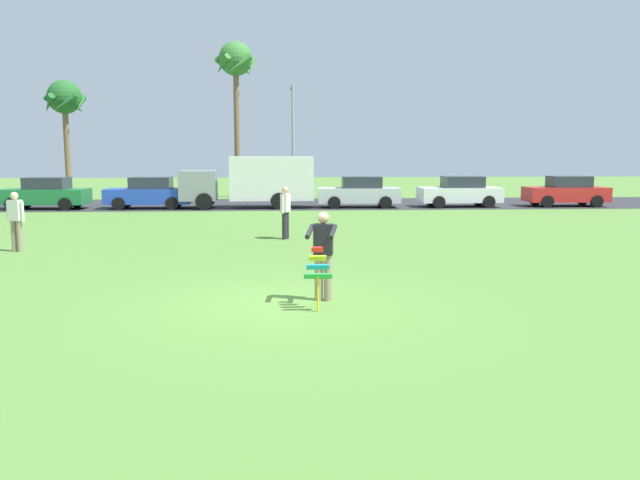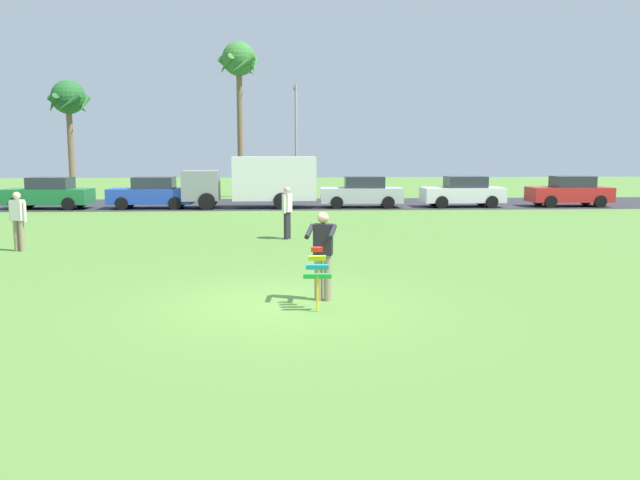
# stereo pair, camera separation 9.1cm
# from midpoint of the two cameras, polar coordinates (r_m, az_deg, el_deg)

# --- Properties ---
(ground_plane) EXTENTS (120.00, 120.00, 0.00)m
(ground_plane) POSITION_cam_midpoint_polar(r_m,az_deg,el_deg) (12.24, -3.33, -5.71)
(ground_plane) COLOR #568438
(road_strip) EXTENTS (120.00, 8.00, 0.01)m
(road_strip) POSITION_cam_midpoint_polar(r_m,az_deg,el_deg) (35.33, -3.54, 3.23)
(road_strip) COLOR #2D2D33
(road_strip) RESTS_ON ground
(person_kite_flyer) EXTENTS (0.65, 0.73, 1.73)m
(person_kite_flyer) POSITION_cam_midpoint_polar(r_m,az_deg,el_deg) (12.30, 0.07, -1.11)
(person_kite_flyer) COLOR gray
(person_kite_flyer) RESTS_ON ground
(kite_held) EXTENTS (0.52, 0.64, 1.13)m
(kite_held) POSITION_cam_midpoint_polar(r_m,az_deg,el_deg) (11.63, -0.43, -2.61)
(kite_held) COLOR red
(kite_held) RESTS_ON ground
(parked_car_green) EXTENTS (4.26, 1.96, 1.60)m
(parked_car_green) POSITION_cam_midpoint_polar(r_m,az_deg,el_deg) (34.93, -23.39, 3.80)
(parked_car_green) COLOR #1E7238
(parked_car_green) RESTS_ON ground
(parked_car_blue) EXTENTS (4.20, 1.84, 1.60)m
(parked_car_blue) POSITION_cam_midpoint_polar(r_m,az_deg,el_deg) (33.55, -15.09, 4.04)
(parked_car_blue) COLOR #2347B7
(parked_car_blue) RESTS_ON ground
(parked_truck_grey_van) EXTENTS (6.75, 2.23, 2.62)m
(parked_truck_grey_van) POSITION_cam_midpoint_polar(r_m,az_deg,el_deg) (32.87, -5.89, 5.31)
(parked_truck_grey_van) COLOR gray
(parked_truck_grey_van) RESTS_ON ground
(parked_car_silver) EXTENTS (4.26, 1.95, 1.60)m
(parked_car_silver) POSITION_cam_midpoint_polar(r_m,az_deg,el_deg) (33.13, 3.44, 4.25)
(parked_car_silver) COLOR silver
(parked_car_silver) RESTS_ON ground
(parked_car_white) EXTENTS (4.23, 1.90, 1.60)m
(parked_car_white) POSITION_cam_midpoint_polar(r_m,az_deg,el_deg) (34.19, 12.32, 4.20)
(parked_car_white) COLOR white
(parked_car_white) RESTS_ON ground
(parked_car_red) EXTENTS (4.22, 1.87, 1.60)m
(parked_car_red) POSITION_cam_midpoint_polar(r_m,az_deg,el_deg) (36.17, 21.07, 4.04)
(parked_car_red) COLOR red
(parked_car_red) RESTS_ON ground
(palm_tree_left_near) EXTENTS (2.58, 2.71, 7.32)m
(palm_tree_left_near) POSITION_cam_midpoint_polar(r_m,az_deg,el_deg) (44.04, -21.90, 11.40)
(palm_tree_left_near) COLOR brown
(palm_tree_left_near) RESTS_ON ground
(palm_tree_right_near) EXTENTS (2.58, 2.71, 9.64)m
(palm_tree_right_near) POSITION_cam_midpoint_polar(r_m,az_deg,el_deg) (41.38, -7.59, 15.13)
(palm_tree_right_near) COLOR brown
(palm_tree_right_near) RESTS_ON ground
(streetlight_pole) EXTENTS (0.24, 1.65, 7.00)m
(streetlight_pole) POSITION_cam_midpoint_polar(r_m,az_deg,el_deg) (40.58, -2.50, 9.48)
(streetlight_pole) COLOR #9E9EA3
(streetlight_pole) RESTS_ON ground
(person_walker_near) EXTENTS (0.55, 0.32, 1.73)m
(person_walker_near) POSITION_cam_midpoint_polar(r_m,az_deg,el_deg) (20.42, -25.64, 1.66)
(person_walker_near) COLOR gray
(person_walker_near) RESTS_ON ground
(person_walker_far) EXTENTS (0.35, 0.53, 1.73)m
(person_walker_far) POSITION_cam_midpoint_polar(r_m,az_deg,el_deg) (21.11, -3.23, 2.61)
(person_walker_far) COLOR #26262B
(person_walker_far) RESTS_ON ground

